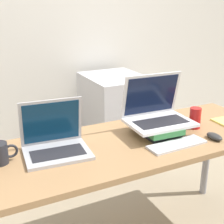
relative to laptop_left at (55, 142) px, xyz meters
The scene contains 9 objects.
wall_back 1.48m from the laptop_left, 74.78° to the left, with size 8.00×0.05×2.70m.
desk 0.38m from the laptop_left, ahead, with size 1.79×0.61×0.71m.
laptop_left is the anchor object (origin of this frame).
book_stack 0.57m from the laptop_left, ahead, with size 0.21×0.27×0.06m.
laptop_on_books 0.59m from the laptop_left, ahead, with size 0.36×0.27×0.27m.
wireless_keyboard 0.61m from the laptop_left, 19.99° to the right, with size 0.32×0.11×0.01m.
mouse 0.84m from the laptop_left, 16.26° to the right, with size 0.06×0.10×0.03m.
soda_can 0.82m from the laptop_left, ahead, with size 0.07×0.07×0.12m.
mini_fridge 1.26m from the laptop_left, 48.98° to the left, with size 0.48×0.60×0.82m.
Camera 1 is at (-0.73, -1.00, 1.40)m, focal length 50.00 mm.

